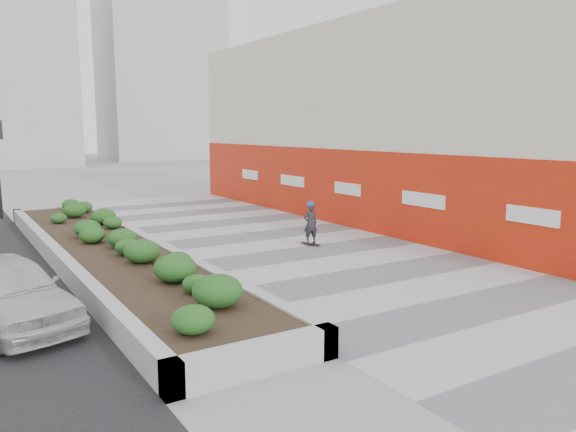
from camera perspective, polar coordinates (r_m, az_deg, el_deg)
name	(u,v)px	position (r m, az deg, el deg)	size (l,w,h in m)	color
ground	(424,293)	(13.64, 13.61, -7.57)	(160.00, 160.00, 0.00)	gray
walkway	(345,266)	(15.80, 5.83, -5.08)	(8.00, 36.00, 0.01)	#A8A8AD
building	(391,124)	(24.41, 10.43, 9.13)	(6.04, 24.08, 8.00)	beige
planter	(107,248)	(16.92, -17.88, -3.10)	(3.00, 18.00, 0.90)	#9E9EA0
distant_bldg_north_r	(161,62)	(73.75, -12.81, 15.03)	(14.00, 10.00, 24.00)	#ADAAA3
manhole_cover	(359,264)	(16.10, 7.24, -4.85)	(0.44, 0.44, 0.01)	#595654
skateboarder	(310,223)	(18.32, 2.30, -0.74)	(0.52, 0.74, 1.47)	beige
car_white	(7,292)	(12.17, -26.66, -6.89)	(1.64, 4.08, 1.39)	silver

